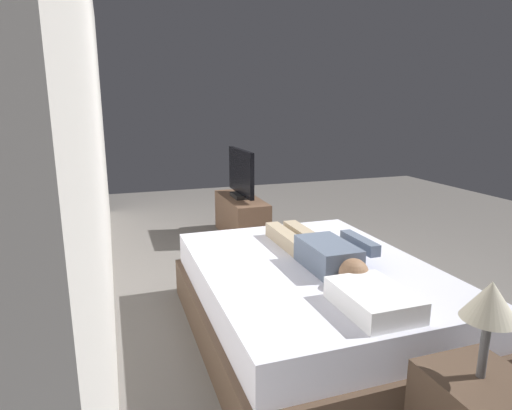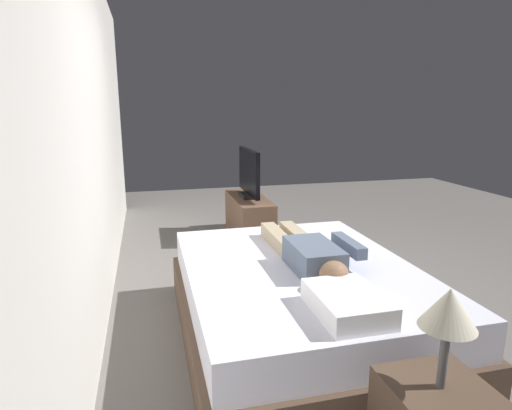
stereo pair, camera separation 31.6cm
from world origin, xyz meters
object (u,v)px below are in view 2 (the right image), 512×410
Objects in this scene: pillow at (347,303)px; person at (308,252)px; tv at (249,174)px; bed at (299,303)px; tv_stand at (249,217)px; lamp at (449,310)px; remote at (352,250)px.

person is (0.75, -0.07, 0.02)m from pillow.
tv is at bearing -3.54° from person.
bed reaches higher than tv_stand.
bed is 1.47m from lamp.
lamp is at bearing -170.15° from pillow.
person is 2.44m from tv_stand.
lamp is at bearing 178.29° from tv.
lamp is (-1.34, -0.11, 0.59)m from bed.
tv reaches higher than tv_stand.
bed is 0.80m from pillow.
lamp is at bearing 178.29° from tv_stand.
tv_stand is 1.25× the size of tv.
person is 8.40× the size of remote.
tv_stand is 3.82m from lamp.
pillow reaches higher than tv_stand.
remote reaches higher than bed.
pillow is 1.02m from remote.
tv is (2.40, -0.15, 0.16)m from person.
lamp is (-0.62, -0.11, 0.25)m from pillow.
remote is 1.60m from lamp.
bed is at bearing 110.68° from remote.
lamp is at bearing 166.36° from remote.
tv reaches higher than person.
pillow is at bearing 9.85° from lamp.
pillow is 0.76m from person.
tv_stand is (2.40, -0.15, -0.37)m from person.
lamp reaches higher than person.
pillow is 3.20× the size of remote.
remote reaches higher than tv_stand.
person is 3.00× the size of lamp.
bed is 2.44m from tv_stand.
person is 0.44m from remote.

